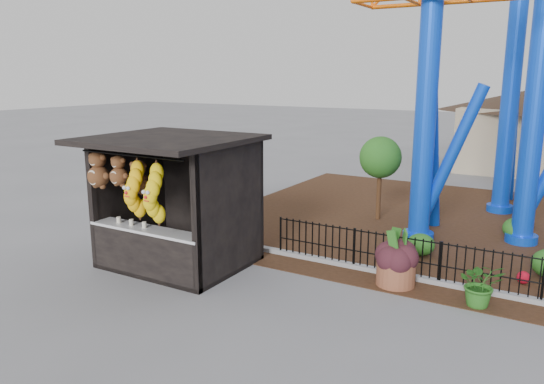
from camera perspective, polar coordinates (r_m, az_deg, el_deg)
The scene contains 8 objects.
ground at distance 10.72m, azimuth -1.50°, elevation -12.36°, with size 120.00×120.00×0.00m, color slate.
mulch_bed at distance 16.89m, azimuth 25.46°, elevation -4.20°, with size 18.00×12.00×0.02m, color #331E11.
curb at distance 12.14m, azimuth 23.13°, elevation -10.05°, with size 18.00×0.18×0.12m, color gray.
prize_booth at distance 12.64m, azimuth -11.06°, elevation -1.32°, with size 3.50×3.40×3.12m.
terracotta_planter at distance 11.99m, azimuth 13.16°, elevation -8.52°, with size 0.85×0.85×0.54m, color brown.
planter_foliage at distance 11.80m, azimuth 13.31°, elevation -5.84°, with size 0.70×0.70×0.64m, color #31131A.
potted_plant at distance 11.39m, azimuth 21.54°, elevation -9.17°, with size 0.85×0.74×0.94m, color #305C1B.
landscaping at distance 14.46m, azimuth 27.15°, elevation -5.84°, with size 7.80×4.29×0.65m.
Camera 1 is at (5.19, -8.23, 4.51)m, focal length 35.00 mm.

